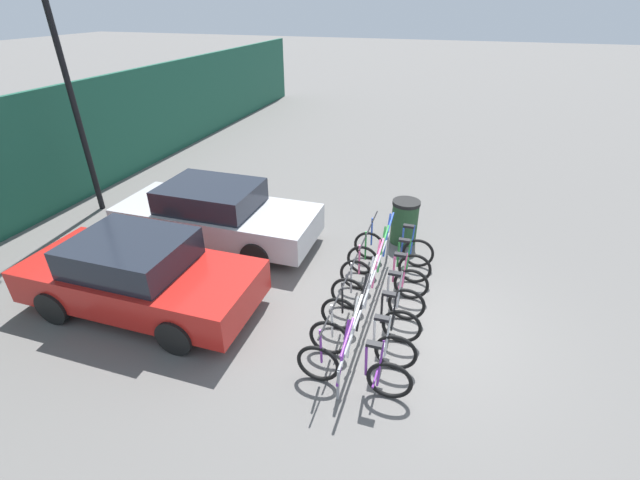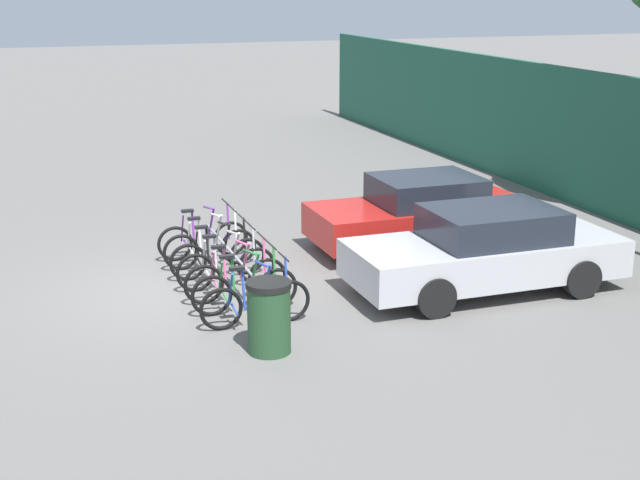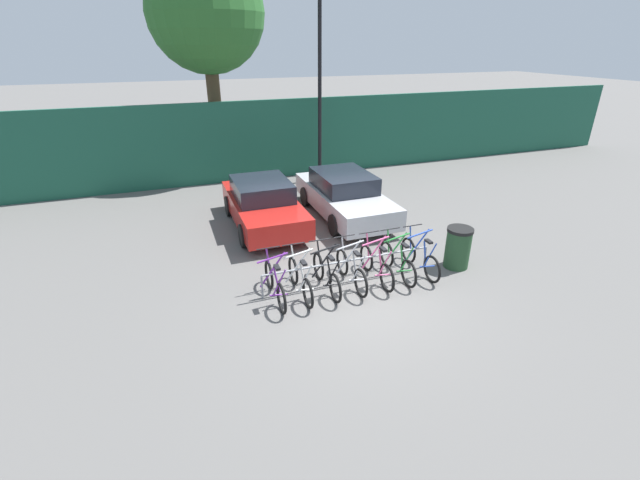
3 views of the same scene
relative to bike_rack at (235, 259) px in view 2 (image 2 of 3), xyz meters
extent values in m
plane|color=#605E5B|center=(-0.11, -0.68, -0.49)|extent=(120.00, 120.00, 0.00)
cylinder|color=gray|center=(0.00, 0.00, 0.06)|extent=(4.10, 0.04, 0.04)
cylinder|color=gray|center=(-2.05, 0.00, -0.22)|extent=(0.04, 0.04, 0.55)
cylinder|color=gray|center=(2.05, 0.00, -0.22)|extent=(0.04, 0.04, 0.55)
torus|color=black|center=(-1.80, -0.68, -0.16)|extent=(0.06, 0.66, 0.66)
torus|color=black|center=(-1.80, 0.38, -0.16)|extent=(0.06, 0.66, 0.66)
cylinder|color=#752D99|center=(-1.80, 0.01, 0.16)|extent=(0.60, 0.04, 0.76)
cylinder|color=#752D99|center=(-1.80, -0.04, 0.47)|extent=(0.68, 0.04, 0.16)
cylinder|color=#752D99|center=(-1.80, -0.33, 0.10)|extent=(0.14, 0.04, 0.63)
cylinder|color=#752D99|center=(-1.80, -0.53, 0.12)|extent=(0.32, 0.03, 0.58)
cylinder|color=#752D99|center=(-1.80, -0.48, -0.19)|extent=(0.40, 0.03, 0.08)
cylinder|color=#752D99|center=(-1.80, 0.33, 0.18)|extent=(0.12, 0.04, 0.69)
cylinder|color=black|center=(-1.80, 0.29, 0.55)|extent=(0.52, 0.03, 0.03)
cube|color=black|center=(-1.80, -0.42, 0.44)|extent=(0.10, 0.22, 0.05)
torus|color=black|center=(-1.23, -0.68, -0.16)|extent=(0.06, 0.66, 0.66)
torus|color=black|center=(-1.23, 0.38, -0.16)|extent=(0.06, 0.66, 0.66)
cylinder|color=silver|center=(-1.23, 0.01, 0.16)|extent=(0.60, 0.04, 0.76)
cylinder|color=silver|center=(-1.23, -0.04, 0.47)|extent=(0.68, 0.04, 0.16)
cylinder|color=silver|center=(-1.23, -0.33, 0.10)|extent=(0.14, 0.04, 0.63)
cylinder|color=silver|center=(-1.23, -0.53, 0.12)|extent=(0.32, 0.03, 0.58)
cylinder|color=silver|center=(-1.23, -0.48, -0.19)|extent=(0.40, 0.03, 0.08)
cylinder|color=silver|center=(-1.23, 0.33, 0.18)|extent=(0.12, 0.04, 0.69)
cylinder|color=black|center=(-1.23, 0.29, 0.55)|extent=(0.52, 0.03, 0.03)
cube|color=black|center=(-1.23, -0.42, 0.44)|extent=(0.10, 0.22, 0.05)
torus|color=black|center=(-0.61, -0.68, -0.16)|extent=(0.06, 0.66, 0.66)
torus|color=black|center=(-0.61, 0.38, -0.16)|extent=(0.06, 0.66, 0.66)
cylinder|color=black|center=(-0.61, 0.01, 0.16)|extent=(0.60, 0.04, 0.76)
cylinder|color=black|center=(-0.61, -0.04, 0.47)|extent=(0.68, 0.04, 0.16)
cylinder|color=black|center=(-0.61, -0.33, 0.10)|extent=(0.14, 0.04, 0.63)
cylinder|color=black|center=(-0.61, -0.53, 0.12)|extent=(0.32, 0.03, 0.58)
cylinder|color=black|center=(-0.61, -0.48, -0.19)|extent=(0.40, 0.03, 0.08)
cylinder|color=black|center=(-0.61, 0.33, 0.18)|extent=(0.12, 0.04, 0.69)
cylinder|color=black|center=(-0.61, 0.29, 0.55)|extent=(0.52, 0.03, 0.03)
cube|color=black|center=(-0.61, -0.42, 0.44)|extent=(0.10, 0.22, 0.05)
torus|color=black|center=(-0.01, -0.68, -0.16)|extent=(0.06, 0.66, 0.66)
torus|color=black|center=(-0.01, 0.38, -0.16)|extent=(0.06, 0.66, 0.66)
cylinder|color=#B7B7BC|center=(-0.01, 0.01, 0.16)|extent=(0.60, 0.04, 0.76)
cylinder|color=#B7B7BC|center=(-0.01, -0.04, 0.47)|extent=(0.68, 0.04, 0.16)
cylinder|color=#B7B7BC|center=(-0.01, -0.33, 0.10)|extent=(0.14, 0.04, 0.63)
cylinder|color=#B7B7BC|center=(-0.01, -0.53, 0.12)|extent=(0.32, 0.03, 0.58)
cylinder|color=#B7B7BC|center=(-0.01, -0.48, -0.19)|extent=(0.40, 0.03, 0.08)
cylinder|color=#B7B7BC|center=(-0.01, 0.33, 0.18)|extent=(0.12, 0.04, 0.69)
cylinder|color=black|center=(-0.01, 0.29, 0.55)|extent=(0.52, 0.03, 0.03)
cube|color=black|center=(-0.01, -0.42, 0.44)|extent=(0.10, 0.22, 0.05)
torus|color=black|center=(0.63, -0.68, -0.16)|extent=(0.06, 0.66, 0.66)
torus|color=black|center=(0.63, 0.38, -0.16)|extent=(0.06, 0.66, 0.66)
cylinder|color=#E55993|center=(0.63, 0.01, 0.16)|extent=(0.60, 0.04, 0.76)
cylinder|color=#E55993|center=(0.63, -0.04, 0.47)|extent=(0.68, 0.04, 0.16)
cylinder|color=#E55993|center=(0.63, -0.33, 0.10)|extent=(0.14, 0.04, 0.63)
cylinder|color=#E55993|center=(0.63, -0.53, 0.12)|extent=(0.32, 0.03, 0.58)
cylinder|color=#E55993|center=(0.63, -0.48, -0.19)|extent=(0.40, 0.03, 0.08)
cylinder|color=#E55993|center=(0.63, 0.33, 0.18)|extent=(0.12, 0.04, 0.69)
cylinder|color=black|center=(0.63, 0.29, 0.55)|extent=(0.52, 0.03, 0.03)
cube|color=black|center=(0.63, -0.42, 0.44)|extent=(0.10, 0.22, 0.05)
torus|color=black|center=(1.18, -0.68, -0.16)|extent=(0.06, 0.66, 0.66)
torus|color=black|center=(1.18, 0.38, -0.16)|extent=(0.06, 0.66, 0.66)
cylinder|color=#288438|center=(1.18, 0.01, 0.16)|extent=(0.60, 0.04, 0.76)
cylinder|color=#288438|center=(1.18, -0.04, 0.47)|extent=(0.68, 0.04, 0.16)
cylinder|color=#288438|center=(1.18, -0.33, 0.10)|extent=(0.14, 0.04, 0.63)
cylinder|color=#288438|center=(1.18, -0.53, 0.12)|extent=(0.32, 0.03, 0.58)
cylinder|color=#288438|center=(1.18, -0.48, -0.19)|extent=(0.40, 0.03, 0.08)
cylinder|color=#288438|center=(1.18, 0.33, 0.18)|extent=(0.12, 0.04, 0.69)
cylinder|color=black|center=(1.18, 0.29, 0.55)|extent=(0.52, 0.03, 0.03)
cube|color=black|center=(1.18, -0.42, 0.44)|extent=(0.10, 0.22, 0.05)
torus|color=black|center=(1.80, -0.68, -0.16)|extent=(0.06, 0.66, 0.66)
torus|color=black|center=(1.80, 0.38, -0.16)|extent=(0.06, 0.66, 0.66)
cylinder|color=#284CB7|center=(1.80, 0.01, 0.16)|extent=(0.60, 0.04, 0.76)
cylinder|color=#284CB7|center=(1.80, -0.04, 0.47)|extent=(0.68, 0.04, 0.16)
cylinder|color=#284CB7|center=(1.80, -0.33, 0.10)|extent=(0.14, 0.04, 0.63)
cylinder|color=#284CB7|center=(1.80, -0.53, 0.12)|extent=(0.32, 0.03, 0.58)
cylinder|color=#284CB7|center=(1.80, -0.48, -0.19)|extent=(0.40, 0.03, 0.08)
cylinder|color=#284CB7|center=(1.80, 0.33, 0.18)|extent=(0.12, 0.04, 0.69)
cylinder|color=black|center=(1.80, 0.29, 0.55)|extent=(0.52, 0.03, 0.03)
cube|color=black|center=(1.80, -0.42, 0.44)|extent=(0.10, 0.22, 0.05)
cube|color=red|center=(-1.07, 3.94, 0.07)|extent=(1.80, 4.23, 0.62)
cube|color=#1E232D|center=(-1.07, 4.04, 0.64)|extent=(1.58, 1.95, 0.52)
cylinder|color=black|center=(-1.92, 5.16, -0.17)|extent=(0.20, 0.64, 0.64)
cylinder|color=black|center=(-0.21, 5.16, -0.17)|extent=(0.20, 0.64, 0.64)
cylinder|color=black|center=(-1.92, 2.71, -0.17)|extent=(0.20, 0.64, 0.64)
cylinder|color=black|center=(-0.21, 2.71, -0.17)|extent=(0.20, 0.64, 0.64)
cube|color=#B7B7BC|center=(1.53, 3.85, 0.07)|extent=(1.80, 4.55, 0.62)
cube|color=#1E232D|center=(1.53, 3.97, 0.64)|extent=(1.58, 2.10, 0.52)
cylinder|color=black|center=(0.67, 5.17, -0.17)|extent=(0.20, 0.64, 0.64)
cylinder|color=black|center=(2.38, 5.17, -0.17)|extent=(0.20, 0.64, 0.64)
cylinder|color=black|center=(0.67, 2.53, -0.17)|extent=(0.20, 0.64, 0.64)
cylinder|color=black|center=(2.38, 2.53, -0.17)|extent=(0.20, 0.64, 0.64)
cylinder|color=#234728|center=(2.80, -0.24, -0.02)|extent=(0.60, 0.60, 0.95)
cylinder|color=black|center=(2.80, -0.24, 0.50)|extent=(0.63, 0.63, 0.08)
camera|label=1|loc=(-6.13, -1.03, 4.50)|focal=24.00mm
camera|label=2|loc=(13.84, -3.42, 4.47)|focal=50.00mm
camera|label=3|loc=(-3.61, -7.90, 4.62)|focal=24.00mm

